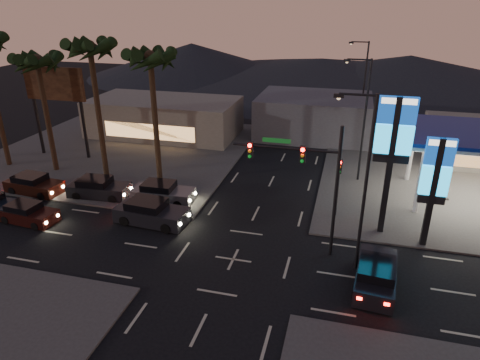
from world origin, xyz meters
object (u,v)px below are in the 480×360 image
(car_lane_b_front, at_px, (162,193))
(car_lane_a_front, at_px, (151,213))
(pylon_sign_tall, at_px, (393,140))
(car_lane_a_mid, at_px, (27,213))
(car_lane_b_mid, at_px, (99,188))
(pylon_sign_short, at_px, (435,177))
(car_lane_b_rear, at_px, (34,185))
(suv_station, at_px, (376,275))
(traffic_signal_mast, at_px, (306,171))

(car_lane_b_front, bearing_deg, car_lane_a_front, -79.47)
(pylon_sign_tall, height_order, car_lane_a_mid, pylon_sign_tall)
(car_lane_a_front, relative_size, car_lane_b_mid, 1.07)
(pylon_sign_short, height_order, car_lane_b_rear, pylon_sign_short)
(pylon_sign_short, bearing_deg, car_lane_a_front, -174.81)
(pylon_sign_tall, distance_m, pylon_sign_short, 3.20)
(suv_station, bearing_deg, pylon_sign_tall, 85.30)
(car_lane_a_mid, height_order, suv_station, suv_station)
(traffic_signal_mast, distance_m, car_lane_b_mid, 17.12)
(car_lane_b_mid, bearing_deg, traffic_signal_mast, -12.86)
(car_lane_b_rear, distance_m, suv_station, 26.26)
(pylon_sign_short, distance_m, car_lane_a_front, 18.13)
(suv_station, bearing_deg, pylon_sign_short, 59.24)
(pylon_sign_tall, bearing_deg, car_lane_b_mid, 179.55)
(car_lane_b_rear, bearing_deg, suv_station, -12.15)
(car_lane_a_front, bearing_deg, suv_station, -13.19)
(traffic_signal_mast, relative_size, car_lane_a_mid, 1.87)
(pylon_sign_short, height_order, car_lane_b_mid, pylon_sign_short)
(pylon_sign_short, relative_size, car_lane_b_rear, 1.48)
(car_lane_a_front, height_order, suv_station, car_lane_a_front)
(car_lane_b_mid, bearing_deg, car_lane_a_front, -25.86)
(car_lane_b_front, height_order, car_lane_b_rear, car_lane_b_front)
(car_lane_b_front, distance_m, car_lane_b_mid, 5.13)
(car_lane_b_front, xyz_separation_m, car_lane_b_rear, (-10.44, -1.11, -0.02))
(pylon_sign_tall, bearing_deg, traffic_signal_mast, -143.48)
(traffic_signal_mast, xyz_separation_m, car_lane_b_front, (-10.99, 4.11, -4.51))
(car_lane_b_mid, bearing_deg, car_lane_b_rear, -172.85)
(car_lane_b_rear, bearing_deg, car_lane_a_front, -10.76)
(car_lane_b_rear, bearing_deg, car_lane_b_mid, 7.15)
(traffic_signal_mast, height_order, car_lane_b_mid, traffic_signal_mast)
(car_lane_b_rear, bearing_deg, pylon_sign_tall, 1.11)
(suv_station, bearing_deg, car_lane_b_rear, 167.85)
(car_lane_a_front, bearing_deg, pylon_sign_tall, 9.76)
(pylon_sign_short, distance_m, traffic_signal_mast, 7.69)
(car_lane_a_front, xyz_separation_m, car_lane_b_rear, (-11.03, 2.10, -0.07))
(pylon_sign_tall, relative_size, car_lane_a_front, 1.74)
(traffic_signal_mast, distance_m, car_lane_a_mid, 19.24)
(traffic_signal_mast, xyz_separation_m, car_lane_a_front, (-10.39, 0.91, -4.46))
(pylon_sign_tall, relative_size, traffic_signal_mast, 1.12)
(pylon_sign_short, relative_size, car_lane_a_front, 1.35)
(traffic_signal_mast, bearing_deg, suv_station, -30.70)
(traffic_signal_mast, bearing_deg, car_lane_a_front, 175.00)
(pylon_sign_tall, relative_size, car_lane_b_front, 1.87)
(traffic_signal_mast, height_order, car_lane_a_front, traffic_signal_mast)
(car_lane_b_front, bearing_deg, car_lane_b_rear, -173.96)
(car_lane_a_front, distance_m, car_lane_b_front, 3.26)
(car_lane_a_front, height_order, car_lane_b_rear, car_lane_a_front)
(traffic_signal_mast, bearing_deg, pylon_sign_short, 19.13)
(car_lane_a_front, distance_m, car_lane_b_rear, 11.23)
(pylon_sign_short, xyz_separation_m, car_lane_b_rear, (-28.67, 0.49, -3.96))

